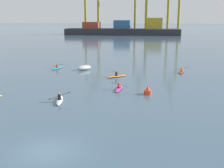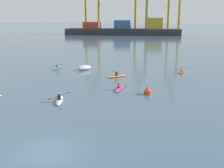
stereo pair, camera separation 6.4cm
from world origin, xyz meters
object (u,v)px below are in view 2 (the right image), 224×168
(kayak_magenta, at_px, (119,88))
(kayak_white, at_px, (59,100))
(container_barge, at_px, (124,30))
(kayak_red, at_px, (182,71))
(gantry_crane_west_mid, at_px, (141,1))
(channel_buoy, at_px, (148,91))
(capsized_dinghy, at_px, (84,68))
(kayak_orange, at_px, (117,76))
(kayak_teal, at_px, (58,68))

(kayak_magenta, height_order, kayak_white, kayak_white)
(container_barge, xyz_separation_m, kayak_red, (17.95, -95.11, -2.38))
(kayak_magenta, bearing_deg, gantry_crane_west_mid, 90.82)
(channel_buoy, bearing_deg, gantry_crane_west_mid, 92.46)
(kayak_magenta, distance_m, kayak_white, 7.84)
(gantry_crane_west_mid, relative_size, kayak_red, 9.48)
(capsized_dinghy, bearing_deg, kayak_magenta, -59.66)
(capsized_dinghy, distance_m, kayak_white, 17.67)
(capsized_dinghy, bearing_deg, gantry_crane_west_mid, 87.08)
(kayak_red, relative_size, kayak_white, 1.00)
(kayak_orange, bearing_deg, kayak_teal, 153.13)
(kayak_orange, bearing_deg, channel_buoy, -62.60)
(capsized_dinghy, relative_size, kayak_red, 0.78)
(gantry_crane_west_mid, distance_m, kayak_teal, 105.71)
(kayak_orange, height_order, kayak_white, kayak_white)
(kayak_magenta, xyz_separation_m, kayak_red, (8.55, 11.93, 0.00))
(container_barge, relative_size, kayak_red, 16.14)
(gantry_crane_west_mid, distance_m, channel_buoy, 119.18)
(kayak_magenta, relative_size, kayak_orange, 1.18)
(gantry_crane_west_mid, relative_size, kayak_white, 9.47)
(gantry_crane_west_mid, distance_m, capsized_dinghy, 105.75)
(container_barge, distance_m, kayak_teal, 94.72)
(container_barge, height_order, kayak_orange, container_barge)
(channel_buoy, bearing_deg, kayak_white, -155.67)
(kayak_red, height_order, kayak_white, kayak_white)
(kayak_magenta, xyz_separation_m, kayak_orange, (-1.08, 7.00, 0.00))
(channel_buoy, distance_m, kayak_red, 14.50)
(container_barge, distance_m, kayak_orange, 100.41)
(container_barge, distance_m, kayak_magenta, 107.47)
(capsized_dinghy, relative_size, kayak_orange, 0.92)
(container_barge, height_order, kayak_white, container_barge)
(container_barge, bearing_deg, kayak_orange, -85.24)
(channel_buoy, height_order, kayak_magenta, channel_buoy)
(kayak_magenta, relative_size, kayak_teal, 1.00)
(gantry_crane_west_mid, height_order, kayak_red, gantry_crane_west_mid)
(kayak_teal, bearing_deg, channel_buoy, -42.89)
(kayak_orange, bearing_deg, kayak_magenta, -81.26)
(container_barge, distance_m, kayak_red, 96.82)
(container_barge, xyz_separation_m, kayak_magenta, (9.41, -107.03, -2.38))
(container_barge, distance_m, gantry_crane_west_mid, 18.42)
(capsized_dinghy, distance_m, kayak_orange, 7.73)
(kayak_orange, bearing_deg, gantry_crane_west_mid, 90.31)
(channel_buoy, height_order, kayak_white, kayak_white)
(container_barge, relative_size, kayak_orange, 19.00)
(capsized_dinghy, xyz_separation_m, kayak_white, (1.54, -17.60, -0.18))
(container_barge, relative_size, kayak_white, 16.13)
(channel_buoy, height_order, kayak_orange, channel_buoy)
(gantry_crane_west_mid, distance_m, kayak_magenta, 117.49)
(capsized_dinghy, distance_m, channel_buoy, 17.12)
(kayak_teal, height_order, kayak_white, kayak_white)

